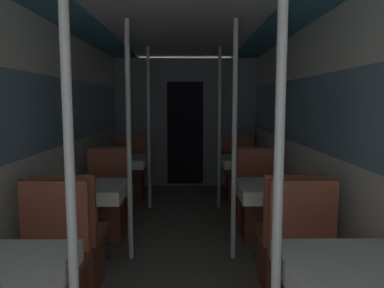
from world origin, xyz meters
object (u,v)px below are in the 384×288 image
Objects in this scene: support_pole_right_1 at (234,142)px; chair_right_far_1 at (260,211)px; support_pole_left_1 at (129,142)px; dining_table_right_1 at (272,196)px; chair_right_near_1 at (287,252)px; chair_right_near_2 at (251,197)px; dining_table_left_2 at (123,165)px; chair_left_near_2 at (116,198)px; chair_right_far_2 at (239,179)px; dining_table_left_1 at (91,196)px; chair_left_far_1 at (106,211)px; dining_table_right_0 at (350,285)px; chair_left_near_1 at (74,253)px; chair_right_far_0 at (310,288)px; dining_table_right_2 at (245,165)px; support_pole_left_2 at (149,129)px; support_pole_left_0 at (70,183)px; chair_left_far_2 at (130,179)px; support_pole_right_0 at (278,182)px; support_pole_right_2 at (219,129)px.

chair_right_far_1 is at bearing 57.76° from support_pole_right_1.
dining_table_right_1 is (1.37, 0.00, -0.52)m from support_pole_left_1.
chair_right_near_1 is 1.00× the size of chair_right_far_1.
chair_right_near_2 is (0.00, 1.76, 0.00)m from chair_right_near_1.
chair_left_near_2 reaches higher than dining_table_left_2.
dining_table_right_1 is at bearing 90.00° from chair_right_far_2.
chair_left_far_1 is (0.00, 0.59, -0.32)m from dining_table_left_1.
support_pole_left_1 is at bearing 127.92° from dining_table_right_0.
chair_left_near_1 is 1.83m from chair_right_far_0.
chair_left_near_2 reaches higher than dining_table_right_1.
chair_right_far_0 is 1.00× the size of chair_right_far_2.
chair_left_near_1 reaches higher than dining_table_left_2.
support_pole_left_2 is at bearing 180.00° from dining_table_right_2.
support_pole_left_2 reaches higher than dining_table_left_2.
chair_right_near_1 is 1.00× the size of chair_right_near_2.
chair_right_far_1 is (1.37, 2.34, -0.84)m from support_pole_left_0.
chair_left_far_2 is at bearing 98.98° from support_pole_left_1.
support_pole_left_1 reaches higher than dining_table_right_1.
support_pole_left_1 reaches higher than chair_left_far_2.
support_pole_left_1 is at bearing 119.60° from support_pole_right_0.
dining_table_right_2 is at bearing -90.00° from chair_right_far_1.
support_pole_left_1 is at bearing -0.00° from dining_table_left_1.
chair_left_near_1 reaches higher than dining_table_right_2.
dining_table_left_1 is 2.12m from chair_right_far_0.
chair_left_far_2 is 1.00× the size of chair_right_far_0.
support_pole_right_2 is at bearing 156.76° from chair_left_far_2.
chair_right_far_0 is (0.00, 0.59, -0.32)m from dining_table_right_0.
chair_left_near_1 is 0.43× the size of support_pole_right_1.
support_pole_left_0 and support_pole_right_2 have the same top height.
chair_left_near_2 is 1.00× the size of chair_right_near_1.
support_pole_left_2 is (0.37, 2.34, 0.84)m from chair_left_near_1.
support_pole_left_0 reaches higher than dining_table_left_1.
support_pole_left_2 is 1.46m from dining_table_right_2.
chair_left_far_1 and chair_right_far_1 have the same top height.
support_pole_left_1 reaches higher than dining_table_right_2.
chair_left_far_1 is 1.00× the size of chair_right_far_0.
chair_left_near_1 is 1.00× the size of chair_right_far_1.
support_pole_right_0 is at bearing -90.00° from support_pole_right_2.
chair_left_near_2 is (-0.37, 1.17, -0.84)m from support_pole_left_1.
chair_right_near_1 is at bearing -45.28° from chair_left_near_2.
support_pole_right_2 reaches higher than dining_table_right_2.
dining_table_right_0 is 1.87m from support_pole_right_1.
chair_right_near_1 is at bearing 90.00° from chair_right_far_1.
dining_table_right_0 is 0.32× the size of support_pole_right_1.
chair_right_far_2 is at bearing 90.00° from chair_right_near_2.
dining_table_left_2 and dining_table_right_2 have the same top height.
dining_table_right_1 is at bearing -90.00° from chair_right_near_2.
dining_table_right_2 is at bearing 90.00° from dining_table_right_1.
dining_table_right_0 is at bearing -52.08° from support_pole_left_1.
support_pole_right_1 reaches higher than dining_table_left_2.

